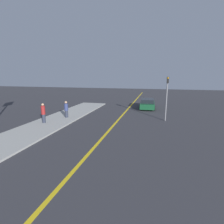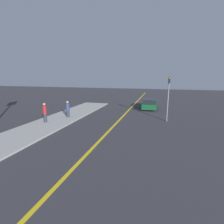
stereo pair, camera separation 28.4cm
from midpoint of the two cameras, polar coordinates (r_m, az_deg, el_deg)
name	(u,v)px [view 1 (the left image)]	position (r m, az deg, el deg)	size (l,w,h in m)	color
road_center_line	(114,125)	(15.24, 0.10, -4.21)	(0.20, 60.00, 0.01)	gold
sidewalk_left	(29,133)	(14.52, -26.10, -6.07)	(3.53, 28.44, 0.11)	#9E9E99
car_ahead_center	(147,104)	(23.21, 11.17, 2.72)	(2.01, 4.54, 1.25)	#144728
pedestrian_near_curb	(43,113)	(16.51, -21.97, -0.32)	(0.35, 0.35, 1.74)	#282D3D
pedestrian_mid_group	(66,109)	(17.93, -15.15, 0.85)	(0.38, 0.38, 1.63)	#282D3D
traffic_light	(167,94)	(16.82, 16.99, 5.52)	(0.18, 0.40, 4.09)	slate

